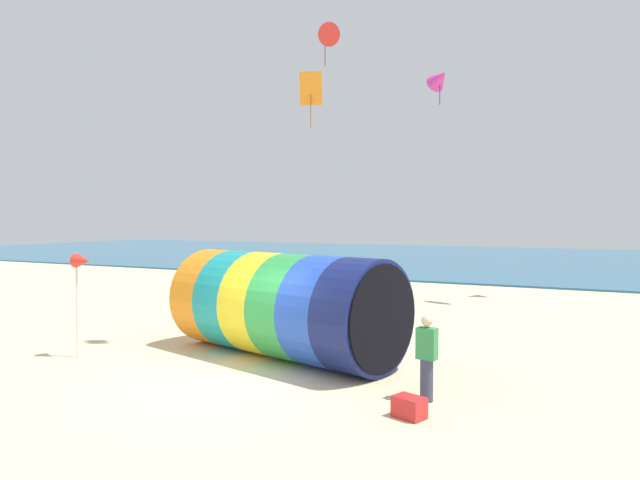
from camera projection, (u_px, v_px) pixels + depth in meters
name	position (u px, v px, depth m)	size (l,w,h in m)	color
ground_plane	(219.00, 382.00, 11.77)	(120.00, 120.00, 0.00)	beige
sea	(509.00, 259.00, 47.35)	(120.00, 40.00, 0.10)	#236084
giant_inflatable_tube	(284.00, 305.00, 13.84)	(6.35, 3.94, 2.53)	orange
kite_handler	(427.00, 358.00, 10.47)	(0.39, 0.27, 1.60)	#383D56
kite_orange_diamond	(311.00, 89.00, 18.33)	(0.79, 0.57, 1.76)	orange
kite_red_delta	(325.00, 34.00, 20.02)	(1.29, 1.28, 1.61)	red
kite_magenta_delta	(440.00, 78.00, 19.56)	(1.09, 1.06, 1.34)	#D1339E
bystander_near_water	(311.00, 296.00, 19.12)	(0.39, 0.27, 1.53)	#383D56
beach_flag	(82.00, 265.00, 13.68)	(0.47, 0.36, 2.54)	silver
cooler_box	(409.00, 407.00, 9.61)	(0.52, 0.36, 0.36)	red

